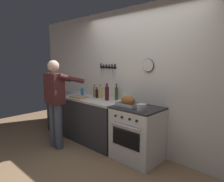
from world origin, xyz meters
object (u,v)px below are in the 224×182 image
object	(u,v)px
cutting_board	(79,97)
bottle_olive_oil	(116,93)
stove	(137,133)
bottle_vinegar	(95,92)
bottle_wine_red	(107,93)
saucepan	(142,107)
bottle_soy_sauce	(97,93)
bottle_dish_soap	(82,92)
person_cook	(56,98)
bottle_cooking_oil	(101,93)
roasting_pan	(128,102)

from	to	relation	value
cutting_board	bottle_olive_oil	world-z (taller)	bottle_olive_oil
stove	bottle_vinegar	size ratio (longest dim) A/B	3.56
bottle_olive_oil	cutting_board	bearing A→B (deg)	-155.32
cutting_board	bottle_vinegar	world-z (taller)	bottle_vinegar
bottle_wine_red	bottle_vinegar	world-z (taller)	bottle_wine_red
saucepan	bottle_olive_oil	distance (m)	0.92
bottle_soy_sauce	bottle_wine_red	bearing A→B (deg)	-5.23
cutting_board	bottle_dish_soap	size ratio (longest dim) A/B	1.83
bottle_wine_red	bottle_soy_sauce	bearing A→B (deg)	174.77
saucepan	bottle_wine_red	xyz separation A→B (m)	(-0.95, 0.21, 0.08)
person_cook	bottle_olive_oil	xyz separation A→B (m)	(0.74, 0.87, 0.08)
bottle_wine_red	bottle_cooking_oil	size ratio (longest dim) A/B	1.18
stove	bottle_soy_sauce	world-z (taller)	bottle_soy_sauce
person_cook	bottle_dish_soap	distance (m)	0.71
stove	person_cook	distance (m)	1.63
bottle_vinegar	cutting_board	bearing A→B (deg)	-122.61
bottle_olive_oil	bottle_vinegar	distance (m)	0.56
bottle_wine_red	person_cook	bearing A→B (deg)	-131.47
stove	bottle_wine_red	size ratio (longest dim) A/B	2.78
bottle_soy_sauce	saucepan	bearing A→B (deg)	-10.66
person_cook	bottle_olive_oil	bearing A→B (deg)	-50.40
bottle_olive_oil	stove	bearing A→B (deg)	-17.42
stove	roasting_pan	bearing A→B (deg)	-146.70
bottle_vinegar	saucepan	bearing A→B (deg)	-12.00
bottle_vinegar	bottle_wine_red	bearing A→B (deg)	-11.10
cutting_board	saucepan	bearing A→B (deg)	-1.05
cutting_board	bottle_wine_red	bearing A→B (deg)	16.08
cutting_board	bottle_cooking_oil	world-z (taller)	bottle_cooking_oil
bottle_wine_red	roasting_pan	bearing A→B (deg)	-12.79
bottle_wine_red	bottle_soy_sauce	world-z (taller)	bottle_wine_red
stove	bottle_vinegar	bearing A→B (deg)	173.36
bottle_dish_soap	bottle_olive_oil	bearing A→B (deg)	11.88
roasting_pan	bottle_vinegar	bearing A→B (deg)	167.91
bottle_cooking_oil	bottle_vinegar	xyz separation A→B (m)	(-0.22, 0.03, -0.01)
cutting_board	bottle_olive_oil	bearing A→B (deg)	24.68
stove	bottle_vinegar	xyz separation A→B (m)	(-1.22, 0.14, 0.56)
saucepan	bottle_dish_soap	world-z (taller)	bottle_dish_soap
bottle_cooking_oil	bottle_vinegar	distance (m)	0.22
roasting_pan	bottle_dish_soap	bearing A→B (deg)	174.78
stove	bottle_dish_soap	xyz separation A→B (m)	(-1.49, 0.03, 0.53)
person_cook	bottle_olive_oil	world-z (taller)	person_cook
stove	bottle_soy_sauce	distance (m)	1.21
saucepan	bottle_olive_oil	size ratio (longest dim) A/B	0.48
person_cook	bottle_dish_soap	size ratio (longest dim) A/B	8.44
bottle_olive_oil	bottle_wine_red	distance (m)	0.19
stove	person_cook	world-z (taller)	person_cook
bottle_vinegar	roasting_pan	bearing A→B (deg)	-12.09
saucepan	bottle_dish_soap	size ratio (longest dim) A/B	0.75
cutting_board	bottle_cooking_oil	distance (m)	0.47
bottle_olive_oil	bottle_dish_soap	bearing A→B (deg)	-168.12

